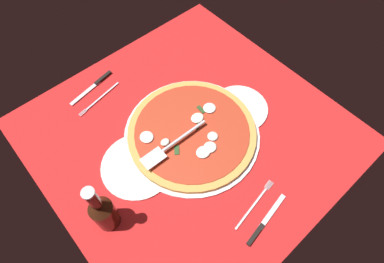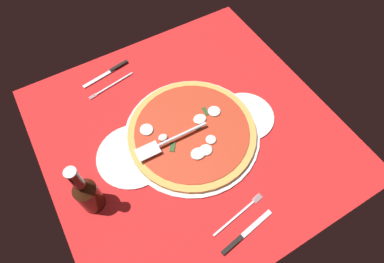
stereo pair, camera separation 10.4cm
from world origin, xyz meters
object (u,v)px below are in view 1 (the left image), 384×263
at_px(dinner_plate_left, 138,166).
at_px(place_setting_far, 97,92).
at_px(pizza_server, 173,144).
at_px(place_setting_near, 259,215).
at_px(beer_bottle, 103,212).
at_px(dinner_plate_right, 239,108).
at_px(pizza, 192,132).

relative_size(dinner_plate_left, place_setting_far, 1.17).
xyz_separation_m(pizza_server, place_setting_near, (0.05, -0.33, -0.04)).
height_order(place_setting_far, beer_bottle, beer_bottle).
height_order(dinner_plate_right, pizza_server, pizza_server).
height_order(dinner_plate_left, pizza, pizza).
bearing_deg(place_setting_near, pizza, 75.35).
xyz_separation_m(dinner_plate_left, pizza, (0.21, -0.03, 0.01)).
height_order(dinner_plate_left, place_setting_near, place_setting_near).
height_order(pizza, beer_bottle, beer_bottle).
relative_size(dinner_plate_right, place_setting_near, 1.00).
height_order(pizza, pizza_server, pizza_server).
height_order(dinner_plate_left, pizza_server, pizza_server).
xyz_separation_m(dinner_plate_left, place_setting_near, (0.17, -0.36, -0.00)).
xyz_separation_m(place_setting_near, place_setting_far, (-0.11, 0.70, -0.00)).
bearing_deg(place_setting_near, beer_bottle, 131.95).
distance_m(dinner_plate_right, place_setting_near, 0.38).
distance_m(pizza, pizza_server, 0.09).
bearing_deg(pizza_server, pizza, -175.31).
relative_size(pizza, beer_bottle, 1.87).
bearing_deg(dinner_plate_left, dinner_plate_right, -8.05).
bearing_deg(beer_bottle, place_setting_near, -39.44).
bearing_deg(pizza_server, beer_bottle, 12.42).
xyz_separation_m(dinner_plate_right, place_setting_near, (-0.23, -0.30, -0.00)).
relative_size(place_setting_far, beer_bottle, 0.86).
xyz_separation_m(dinner_plate_right, pizza, (-0.20, 0.03, 0.01)).
height_order(pizza, place_setting_near, pizza).
distance_m(dinner_plate_right, pizza, 0.20).
height_order(dinner_plate_right, beer_bottle, beer_bottle).
xyz_separation_m(dinner_plate_right, pizza_server, (-0.28, 0.03, 0.04)).
height_order(dinner_plate_left, beer_bottle, beer_bottle).
bearing_deg(dinner_plate_left, beer_bottle, -152.47).
distance_m(dinner_plate_left, pizza, 0.21).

